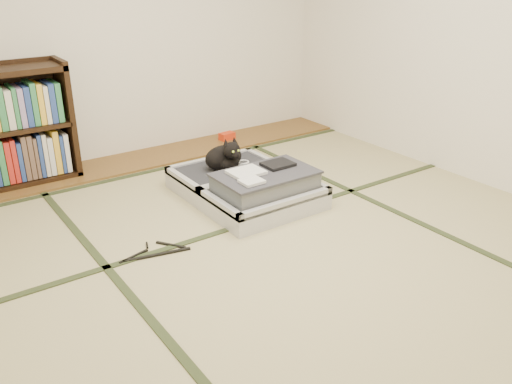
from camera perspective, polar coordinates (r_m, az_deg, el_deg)
floor at (r=3.47m, az=2.65°, el=-5.88°), size 4.50×4.50×0.00m
wood_strip at (r=5.05m, az=-11.28°, el=3.51°), size 4.00×0.50×0.02m
red_item at (r=5.44m, az=-3.07°, el=5.90°), size 0.16×0.10×0.07m
room_shell at (r=3.03m, az=3.19°, el=18.98°), size 4.50×4.50×4.50m
tatami_borders at (r=3.82m, az=-1.86°, el=-2.85°), size 4.00×4.50×0.01m
suitcase at (r=4.08m, az=-0.81°, el=0.62°), size 0.81×1.08×0.32m
cat at (r=4.24m, az=-3.23°, el=3.69°), size 0.36×0.36×0.29m
cable_coil at (r=4.39m, az=-1.40°, el=3.08°), size 0.11×0.11×0.03m
hanger at (r=3.45m, az=-10.61°, el=-6.28°), size 0.44×0.24×0.01m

